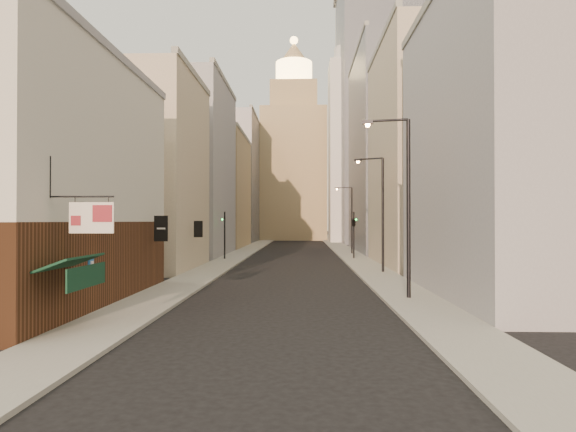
% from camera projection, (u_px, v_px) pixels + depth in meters
% --- Properties ---
extents(ground, '(360.00, 360.00, 0.00)m').
position_uv_depth(ground, '(269.00, 362.00, 13.76)').
color(ground, black).
rests_on(ground, ground).
extents(sidewalk_left, '(3.00, 140.00, 0.15)m').
position_uv_depth(sidewalk_left, '(251.00, 249.00, 68.93)').
color(sidewalk_left, gray).
rests_on(sidewalk_left, ground).
extents(sidewalk_right, '(3.00, 140.00, 0.15)m').
position_uv_depth(sidewalk_right, '(342.00, 249.00, 68.53)').
color(sidewalk_right, gray).
rests_on(sidewalk_right, ground).
extents(near_building_left, '(8.30, 23.04, 12.30)m').
position_uv_depth(near_building_left, '(55.00, 180.00, 23.16)').
color(near_building_left, '#56311C').
rests_on(near_building_left, ground).
extents(left_bldg_beige, '(8.00, 12.00, 16.00)m').
position_uv_depth(left_bldg_beige, '(148.00, 174.00, 40.20)').
color(left_bldg_beige, tan).
rests_on(left_bldg_beige, ground).
extents(left_bldg_grey, '(8.00, 16.00, 20.00)m').
position_uv_depth(left_bldg_grey, '(192.00, 170.00, 56.22)').
color(left_bldg_grey, gray).
rests_on(left_bldg_grey, ground).
extents(left_bldg_tan, '(8.00, 18.00, 17.00)m').
position_uv_depth(left_bldg_tan, '(219.00, 192.00, 74.19)').
color(left_bldg_tan, tan).
rests_on(left_bldg_tan, ground).
extents(left_bldg_wingrid, '(8.00, 20.00, 24.00)m').
position_uv_depth(left_bldg_wingrid, '(237.00, 180.00, 94.22)').
color(left_bldg_wingrid, gray).
rests_on(left_bldg_wingrid, ground).
extents(right_bldg_grey, '(8.00, 16.00, 16.00)m').
position_uv_depth(right_bldg_grey, '(511.00, 146.00, 25.47)').
color(right_bldg_grey, gray).
rests_on(right_bldg_grey, ground).
extents(right_bldg_beige, '(8.00, 16.00, 20.00)m').
position_uv_depth(right_bldg_beige, '(425.00, 155.00, 43.48)').
color(right_bldg_beige, tan).
rests_on(right_bldg_beige, ground).
extents(right_bldg_wingrid, '(8.00, 20.00, 26.00)m').
position_uv_depth(right_bldg_wingrid, '(386.00, 153.00, 63.50)').
color(right_bldg_wingrid, gray).
rests_on(right_bldg_wingrid, ground).
extents(highrise, '(21.00, 23.00, 51.20)m').
position_uv_depth(highrise, '(392.00, 108.00, 91.43)').
color(highrise, gray).
rests_on(highrise, ground).
extents(clock_tower, '(14.00, 14.00, 44.90)m').
position_uv_depth(clock_tower, '(294.00, 159.00, 105.93)').
color(clock_tower, tan).
rests_on(clock_tower, ground).
extents(white_tower, '(8.00, 8.00, 41.50)m').
position_uv_depth(white_tower, '(350.00, 145.00, 91.60)').
color(white_tower, silver).
rests_on(white_tower, ground).
extents(streetlamp_near, '(2.41, 0.66, 9.28)m').
position_uv_depth(streetlamp_near, '(404.00, 196.00, 24.50)').
color(streetlamp_near, black).
rests_on(streetlamp_near, ground).
extents(streetlamp_mid, '(2.20, 1.08, 8.94)m').
position_uv_depth(streetlamp_mid, '(380.00, 207.00, 36.97)').
color(streetlamp_mid, black).
rests_on(streetlamp_mid, ground).
extents(streetlamp_far, '(2.13, 0.45, 8.14)m').
position_uv_depth(streetlamp_far, '(350.00, 216.00, 58.06)').
color(streetlamp_far, black).
rests_on(streetlamp_far, ground).
extents(traffic_light_left, '(0.54, 0.43, 5.00)m').
position_uv_depth(traffic_light_left, '(225.00, 226.00, 49.58)').
color(traffic_light_left, black).
rests_on(traffic_light_left, ground).
extents(traffic_light_right, '(0.69, 0.69, 5.00)m').
position_uv_depth(traffic_light_right, '(354.00, 222.00, 50.35)').
color(traffic_light_right, black).
rests_on(traffic_light_right, ground).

